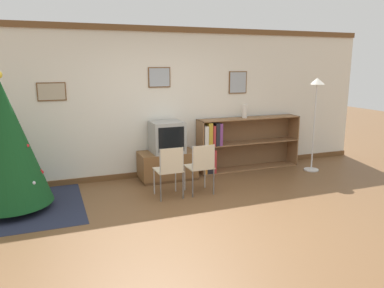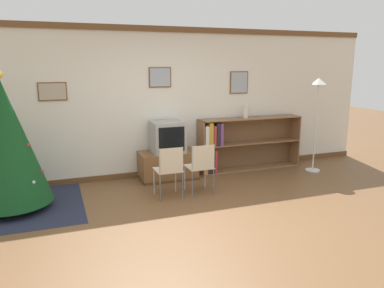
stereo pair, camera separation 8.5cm
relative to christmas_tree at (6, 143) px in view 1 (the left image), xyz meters
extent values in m
plane|color=brown|center=(2.41, -1.35, -0.98)|extent=(24.00, 24.00, 0.00)
cube|color=silver|center=(2.41, 0.96, 0.37)|extent=(8.90, 0.08, 2.70)
cube|color=brown|center=(2.41, 0.90, 1.67)|extent=(8.90, 0.03, 0.10)
cube|color=brown|center=(2.41, 0.90, -0.93)|extent=(8.90, 0.03, 0.10)
cube|color=brown|center=(0.66, 0.91, 0.63)|extent=(0.45, 0.02, 0.30)
cube|color=tan|center=(0.66, 0.89, 0.63)|extent=(0.42, 0.01, 0.26)
cube|color=brown|center=(2.48, 0.91, 0.84)|extent=(0.41, 0.02, 0.36)
cube|color=#9EA8B2|center=(2.48, 0.89, 0.84)|extent=(0.37, 0.01, 0.32)
cube|color=brown|center=(4.07, 0.91, 0.72)|extent=(0.38, 0.02, 0.43)
cube|color=#9EA8B2|center=(4.07, 0.89, 0.72)|extent=(0.35, 0.01, 0.39)
cube|color=#23283D|center=(0.00, 0.00, -0.97)|extent=(1.94, 1.79, 0.01)
cylinder|color=maroon|center=(0.00, 0.00, -0.92)|extent=(0.36, 0.36, 0.10)
cone|color=#14471E|center=(0.00, 0.00, 0.00)|extent=(1.14, 1.14, 1.75)
sphere|color=gold|center=(0.06, 0.47, -0.60)|extent=(0.05, 0.05, 0.05)
sphere|color=red|center=(0.41, -0.04, -0.42)|extent=(0.04, 0.04, 0.04)
sphere|color=silver|center=(0.32, -0.31, -0.52)|extent=(0.05, 0.05, 0.05)
sphere|color=red|center=(0.43, -0.02, -0.46)|extent=(0.06, 0.06, 0.06)
sphere|color=red|center=(0.28, -0.09, -0.04)|extent=(0.05, 0.05, 0.05)
cube|color=brown|center=(2.52, 0.61, -0.95)|extent=(0.97, 0.54, 0.05)
cube|color=brown|center=(2.52, 0.61, -0.70)|extent=(1.01, 0.56, 0.45)
cube|color=#9E9E99|center=(2.52, 0.61, -0.20)|extent=(0.56, 0.51, 0.55)
cube|color=black|center=(2.52, 0.35, -0.20)|extent=(0.46, 0.01, 0.43)
cube|color=beige|center=(2.26, -0.27, -0.55)|extent=(0.40, 0.40, 0.02)
cube|color=beige|center=(2.26, -0.46, -0.35)|extent=(0.35, 0.01, 0.38)
cylinder|color=#B2B2B2|center=(2.08, -0.09, -0.77)|extent=(0.02, 0.02, 0.42)
cylinder|color=#B2B2B2|center=(2.44, -0.09, -0.77)|extent=(0.02, 0.02, 0.42)
cylinder|color=#B2B2B2|center=(2.08, -0.45, -0.77)|extent=(0.02, 0.02, 0.42)
cylinder|color=#B2B2B2|center=(2.44, -0.45, -0.77)|extent=(0.02, 0.02, 0.42)
cylinder|color=#B2B2B2|center=(2.08, -0.45, -0.57)|extent=(0.02, 0.02, 0.82)
cylinder|color=#B2B2B2|center=(2.44, -0.45, -0.57)|extent=(0.02, 0.02, 0.82)
cube|color=beige|center=(2.78, -0.27, -0.55)|extent=(0.40, 0.40, 0.02)
cube|color=beige|center=(2.78, -0.46, -0.35)|extent=(0.35, 0.01, 0.38)
cylinder|color=#B2B2B2|center=(2.60, -0.09, -0.77)|extent=(0.02, 0.02, 0.42)
cylinder|color=#B2B2B2|center=(2.96, -0.09, -0.77)|extent=(0.02, 0.02, 0.42)
cylinder|color=#B2B2B2|center=(2.60, -0.45, -0.77)|extent=(0.02, 0.02, 0.42)
cylinder|color=#B2B2B2|center=(2.96, -0.45, -0.77)|extent=(0.02, 0.02, 0.42)
cylinder|color=#B2B2B2|center=(2.60, -0.45, -0.57)|extent=(0.02, 0.02, 0.82)
cylinder|color=#B2B2B2|center=(2.96, -0.45, -0.57)|extent=(0.02, 0.02, 0.82)
cube|color=olive|center=(3.20, 0.72, -0.47)|extent=(0.02, 0.36, 1.02)
cube|color=olive|center=(5.29, 0.72, -0.47)|extent=(0.02, 0.36, 1.02)
cube|color=olive|center=(4.25, 0.72, 0.03)|extent=(2.11, 0.36, 0.02)
cube|color=olive|center=(4.25, 0.72, -0.97)|extent=(2.11, 0.36, 0.02)
cube|color=olive|center=(4.25, 0.72, -0.45)|extent=(2.07, 0.36, 0.02)
cube|color=brown|center=(4.25, 0.89, -0.47)|extent=(2.11, 0.01, 1.02)
cube|color=orange|center=(3.26, 0.67, -0.77)|extent=(0.06, 0.27, 0.39)
cube|color=#232328|center=(3.32, 0.66, -0.77)|extent=(0.07, 0.25, 0.37)
cube|color=#232328|center=(3.39, 0.68, -0.73)|extent=(0.06, 0.27, 0.46)
cube|color=#B73333|center=(3.45, 0.67, -0.74)|extent=(0.05, 0.26, 0.44)
cube|color=silver|center=(3.27, 0.69, -0.24)|extent=(0.08, 0.30, 0.39)
cube|color=gold|center=(3.35, 0.66, -0.22)|extent=(0.08, 0.23, 0.44)
cube|color=#B73333|center=(3.42, 0.65, -0.24)|extent=(0.05, 0.22, 0.39)
cube|color=#232328|center=(3.49, 0.64, -0.22)|extent=(0.07, 0.20, 0.43)
cube|color=#7A3D7F|center=(3.56, 0.68, -0.23)|extent=(0.06, 0.28, 0.42)
cylinder|color=silver|center=(4.14, 0.73, 0.17)|extent=(0.10, 0.10, 0.26)
torus|color=silver|center=(4.14, 0.73, 0.30)|extent=(0.09, 0.09, 0.02)
cylinder|color=silver|center=(5.32, 0.12, -0.97)|extent=(0.28, 0.28, 0.03)
cylinder|color=silver|center=(5.32, 0.12, -0.13)|extent=(0.03, 0.03, 1.65)
cone|color=white|center=(5.32, 0.12, 0.76)|extent=(0.28, 0.28, 0.12)
camera|label=1|loc=(0.57, -5.63, 1.07)|focal=35.00mm
camera|label=2|loc=(0.65, -5.66, 1.07)|focal=35.00mm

